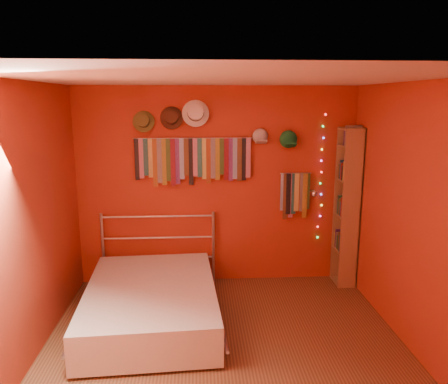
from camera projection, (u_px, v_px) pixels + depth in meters
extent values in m
plane|color=#56311D|center=(226.00, 354.00, 4.08)|extent=(3.50, 3.50, 0.00)
cube|color=#A7321B|center=(217.00, 187.00, 5.53)|extent=(3.50, 0.02, 2.50)
cube|color=#A7321B|center=(420.00, 222.00, 3.92)|extent=(0.02, 3.50, 2.50)
cube|color=#A7321B|center=(21.00, 229.00, 3.71)|extent=(0.02, 3.50, 2.50)
cube|color=white|center=(226.00, 79.00, 3.56)|extent=(3.50, 3.50, 0.02)
cylinder|color=#B8B8BD|center=(193.00, 138.00, 5.33)|extent=(1.45, 0.01, 0.01)
cube|color=black|center=(137.00, 160.00, 5.33)|extent=(0.06, 0.01, 0.51)
cube|color=#A55274|center=(141.00, 159.00, 5.33)|extent=(0.06, 0.01, 0.49)
cube|color=#164850|center=(146.00, 157.00, 5.32)|extent=(0.06, 0.01, 0.45)
cube|color=tan|center=(150.00, 158.00, 5.34)|extent=(0.06, 0.01, 0.48)
cube|color=brown|center=(155.00, 163.00, 5.35)|extent=(0.06, 0.01, 0.60)
cube|color=navy|center=(159.00, 161.00, 5.34)|extent=(0.06, 0.01, 0.55)
cube|color=olive|center=(164.00, 162.00, 5.36)|extent=(0.06, 0.01, 0.57)
cube|color=#2D5020|center=(168.00, 160.00, 5.35)|extent=(0.06, 0.01, 0.53)
cube|color=maroon|center=(173.00, 162.00, 5.36)|extent=(0.06, 0.01, 0.58)
cube|color=#451967|center=(177.00, 161.00, 5.37)|extent=(0.06, 0.01, 0.56)
cube|color=#6C90C0|center=(182.00, 159.00, 5.36)|extent=(0.06, 0.01, 0.50)
cube|color=#463117|center=(186.00, 157.00, 5.35)|extent=(0.06, 0.01, 0.46)
cube|color=black|center=(191.00, 162.00, 5.38)|extent=(0.06, 0.01, 0.58)
cube|color=#A75379|center=(195.00, 158.00, 5.37)|extent=(0.06, 0.01, 0.47)
cube|color=#1B615C|center=(200.00, 158.00, 5.36)|extent=(0.06, 0.01, 0.48)
cube|color=#AAAF46|center=(204.00, 159.00, 5.38)|extent=(0.06, 0.01, 0.51)
cube|color=maroon|center=(209.00, 161.00, 5.39)|extent=(0.06, 0.01, 0.56)
cube|color=#131756|center=(213.00, 159.00, 5.38)|extent=(0.06, 0.01, 0.50)
cube|color=olive|center=(217.00, 159.00, 5.39)|extent=(0.06, 0.01, 0.52)
cube|color=#26461C|center=(222.00, 157.00, 5.38)|extent=(0.06, 0.01, 0.45)
cube|color=maroon|center=(226.00, 159.00, 5.39)|extent=(0.06, 0.01, 0.52)
cube|color=#401967|center=(231.00, 160.00, 5.40)|extent=(0.06, 0.01, 0.53)
cube|color=#678AB8|center=(235.00, 159.00, 5.40)|extent=(0.06, 0.01, 0.51)
cube|color=#492D18|center=(240.00, 160.00, 5.40)|extent=(0.06, 0.01, 0.54)
cube|color=black|center=(244.00, 159.00, 5.41)|extent=(0.06, 0.01, 0.53)
cube|color=#AB5573|center=(248.00, 158.00, 5.41)|extent=(0.06, 0.01, 0.49)
cylinder|color=#B8B8BD|center=(296.00, 173.00, 5.50)|extent=(0.40, 0.01, 0.01)
cube|color=#6E91C5|center=(283.00, 192.00, 5.53)|extent=(0.06, 0.01, 0.48)
cube|color=#492D18|center=(285.00, 197.00, 5.54)|extent=(0.06, 0.01, 0.60)
cube|color=black|center=(288.00, 194.00, 5.53)|extent=(0.06, 0.01, 0.53)
cube|color=#AD5686|center=(291.00, 196.00, 5.55)|extent=(0.06, 0.01, 0.57)
cube|color=#174D52|center=(294.00, 194.00, 5.54)|extent=(0.06, 0.01, 0.53)
cube|color=tan|center=(297.00, 192.00, 5.53)|extent=(0.06, 0.01, 0.49)
cube|color=brown|center=(299.00, 192.00, 5.54)|extent=(0.06, 0.01, 0.48)
cube|color=#122151|center=(302.00, 193.00, 5.54)|extent=(0.06, 0.01, 0.49)
cube|color=brown|center=(305.00, 196.00, 5.55)|extent=(0.06, 0.01, 0.58)
cube|color=#2A4C1E|center=(308.00, 191.00, 5.55)|extent=(0.06, 0.01, 0.47)
cylinder|color=brown|center=(144.00, 122.00, 5.24)|extent=(0.26, 0.06, 0.26)
cylinder|color=brown|center=(143.00, 121.00, 5.20)|extent=(0.15, 0.13, 0.17)
cylinder|color=#332314|center=(143.00, 121.00, 5.22)|extent=(0.16, 0.05, 0.16)
cylinder|color=#422517|center=(172.00, 118.00, 5.25)|extent=(0.28, 0.07, 0.27)
cylinder|color=#422517|center=(171.00, 117.00, 5.21)|extent=(0.16, 0.14, 0.18)
cylinder|color=black|center=(172.00, 117.00, 5.23)|extent=(0.17, 0.06, 0.17)
cylinder|color=white|center=(196.00, 113.00, 5.26)|extent=(0.33, 0.08, 0.32)
cylinder|color=white|center=(195.00, 112.00, 5.20)|extent=(0.19, 0.16, 0.21)
cylinder|color=black|center=(196.00, 113.00, 5.23)|extent=(0.20, 0.07, 0.20)
ellipsoid|color=beige|center=(260.00, 136.00, 5.38)|extent=(0.19, 0.14, 0.19)
cube|color=beige|center=(261.00, 142.00, 5.28)|extent=(0.13, 0.10, 0.05)
ellipsoid|color=#176B2E|center=(288.00, 139.00, 5.40)|extent=(0.20, 0.15, 0.20)
cube|color=#176B2E|center=(290.00, 145.00, 5.30)|extent=(0.14, 0.11, 0.06)
sphere|color=#FF3333|center=(326.00, 114.00, 5.38)|extent=(0.02, 0.02, 0.02)
sphere|color=#33FF4C|center=(323.00, 126.00, 5.41)|extent=(0.02, 0.02, 0.02)
sphere|color=#4C66FF|center=(324.00, 138.00, 5.44)|extent=(0.02, 0.02, 0.02)
sphere|color=yellow|center=(322.00, 149.00, 5.47)|extent=(0.02, 0.02, 0.02)
sphere|color=#FF4CCC|center=(321.00, 161.00, 5.50)|extent=(0.02, 0.02, 0.02)
sphere|color=#FF3333|center=(321.00, 172.00, 5.53)|extent=(0.02, 0.02, 0.02)
sphere|color=#33FF4C|center=(320.00, 183.00, 5.56)|extent=(0.02, 0.02, 0.02)
sphere|color=#4C66FF|center=(321.00, 194.00, 5.59)|extent=(0.02, 0.02, 0.02)
sphere|color=yellow|center=(321.00, 205.00, 5.62)|extent=(0.02, 0.02, 0.02)
sphere|color=#FF4CCC|center=(320.00, 216.00, 5.65)|extent=(0.02, 0.02, 0.02)
sphere|color=#FF3333|center=(318.00, 227.00, 5.68)|extent=(0.02, 0.02, 0.02)
sphere|color=#33FF4C|center=(317.00, 237.00, 5.71)|extent=(0.02, 0.02, 0.02)
cylinder|color=#B8B8BD|center=(309.00, 191.00, 5.59)|extent=(0.04, 0.03, 0.04)
cylinder|color=#B8B8BD|center=(311.00, 191.00, 5.47)|extent=(0.01, 0.26, 0.08)
sphere|color=white|center=(314.00, 194.00, 5.34)|extent=(0.07, 0.07, 0.07)
cube|color=olive|center=(351.00, 211.00, 5.30)|extent=(0.24, 0.02, 2.00)
cube|color=olive|center=(343.00, 205.00, 5.62)|extent=(0.24, 0.02, 2.00)
cube|color=olive|center=(356.00, 208.00, 5.47)|extent=(0.02, 0.34, 2.00)
cube|color=olive|center=(343.00, 281.00, 5.66)|extent=(0.24, 0.32, 0.02)
cube|color=olive|center=(344.00, 250.00, 5.57)|extent=(0.24, 0.32, 0.02)
cube|color=olive|center=(347.00, 216.00, 5.48)|extent=(0.24, 0.32, 0.02)
cube|color=olive|center=(349.00, 181.00, 5.39)|extent=(0.24, 0.32, 0.02)
cube|color=olive|center=(351.00, 146.00, 5.30)|extent=(0.24, 0.32, 0.02)
cube|color=olive|center=(352.00, 129.00, 5.26)|extent=(0.24, 0.32, 0.02)
cylinder|color=#B8B8BD|center=(103.00, 250.00, 5.51)|extent=(0.04, 0.04, 0.95)
cylinder|color=#B8B8BD|center=(213.00, 248.00, 5.59)|extent=(0.04, 0.04, 0.95)
cylinder|color=#B8B8BD|center=(159.00, 258.00, 5.57)|extent=(1.40, 0.02, 0.02)
cylinder|color=#B8B8BD|center=(158.00, 238.00, 5.52)|extent=(1.40, 0.02, 0.02)
cylinder|color=#B8B8BD|center=(158.00, 216.00, 5.46)|extent=(1.40, 0.02, 0.02)
cube|color=silver|center=(151.00, 303.00, 4.63)|extent=(1.44, 1.96, 0.38)
cylinder|color=#B8B8BD|center=(85.00, 306.00, 4.59)|extent=(0.13, 1.89, 0.03)
cylinder|color=#B8B8BD|center=(217.00, 303.00, 4.67)|extent=(0.13, 1.89, 0.03)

